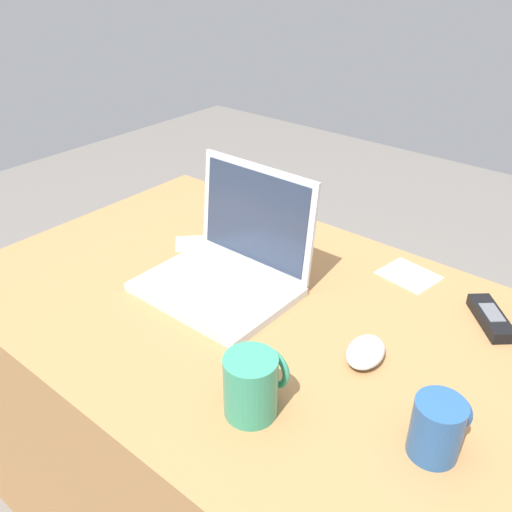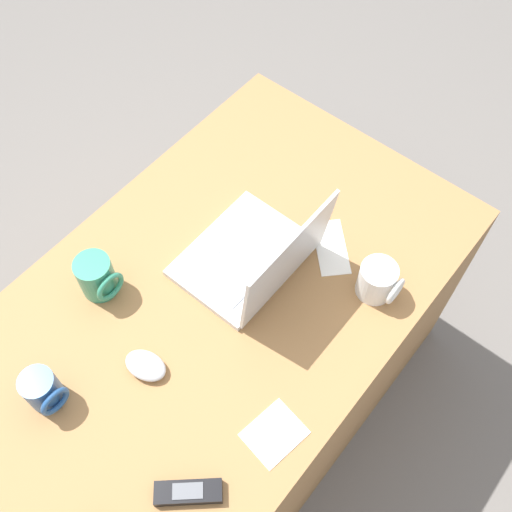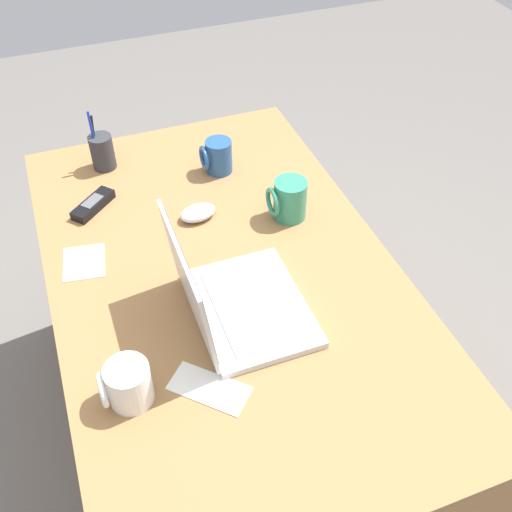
{
  "view_description": "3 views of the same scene",
  "coord_description": "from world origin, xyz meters",
  "px_view_note": "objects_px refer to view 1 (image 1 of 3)",
  "views": [
    {
      "loc": [
        0.55,
        -0.71,
        1.39
      ],
      "look_at": [
        -0.05,
        0.02,
        0.83
      ],
      "focal_mm": 38.86,
      "sensor_mm": 36.0,
      "label": 1
    },
    {
      "loc": [
        0.44,
        0.5,
        2.01
      ],
      "look_at": [
        -0.12,
        0.04,
        0.82
      ],
      "focal_mm": 43.15,
      "sensor_mm": 36.0,
      "label": 2
    },
    {
      "loc": [
        -0.97,
        0.28,
        1.74
      ],
      "look_at": [
        -0.06,
        -0.06,
        0.82
      ],
      "focal_mm": 42.3,
      "sensor_mm": 36.0,
      "label": 3
    }
  ],
  "objects_px": {
    "coffee_mug_tall": "(252,384)",
    "coffee_mug_spare": "(258,209)",
    "coffee_mug_white": "(438,426)",
    "laptop": "(229,265)",
    "cordless_phone": "(491,318)",
    "computer_mouse": "(364,353)"
  },
  "relations": [
    {
      "from": "laptop",
      "to": "coffee_mug_spare",
      "type": "relative_size",
      "value": 3.13
    },
    {
      "from": "laptop",
      "to": "coffee_mug_white",
      "type": "bearing_deg",
      "value": -14.61
    },
    {
      "from": "laptop",
      "to": "coffee_mug_white",
      "type": "height_order",
      "value": "laptop"
    },
    {
      "from": "laptop",
      "to": "coffee_mug_spare",
      "type": "xyz_separation_m",
      "value": [
        -0.13,
        0.25,
        -0.0
      ]
    },
    {
      "from": "coffee_mug_white",
      "to": "coffee_mug_spare",
      "type": "distance_m",
      "value": 0.77
    },
    {
      "from": "laptop",
      "to": "cordless_phone",
      "type": "xyz_separation_m",
      "value": [
        0.48,
        0.22,
        -0.04
      ]
    },
    {
      "from": "computer_mouse",
      "to": "coffee_mug_tall",
      "type": "relative_size",
      "value": 0.9
    },
    {
      "from": "cordless_phone",
      "to": "coffee_mug_spare",
      "type": "bearing_deg",
      "value": 177.14
    },
    {
      "from": "coffee_mug_tall",
      "to": "cordless_phone",
      "type": "xyz_separation_m",
      "value": [
        0.21,
        0.47,
        -0.04
      ]
    },
    {
      "from": "laptop",
      "to": "computer_mouse",
      "type": "distance_m",
      "value": 0.35
    },
    {
      "from": "computer_mouse",
      "to": "coffee_mug_spare",
      "type": "relative_size",
      "value": 0.98
    },
    {
      "from": "laptop",
      "to": "cordless_phone",
      "type": "relative_size",
      "value": 2.42
    },
    {
      "from": "coffee_mug_tall",
      "to": "coffee_mug_spare",
      "type": "relative_size",
      "value": 1.09
    },
    {
      "from": "coffee_mug_tall",
      "to": "coffee_mug_white",
      "type": "bearing_deg",
      "value": 23.2
    },
    {
      "from": "laptop",
      "to": "coffee_mug_spare",
      "type": "bearing_deg",
      "value": 117.18
    },
    {
      "from": "laptop",
      "to": "computer_mouse",
      "type": "xyz_separation_m",
      "value": [
        0.35,
        -0.03,
        -0.03
      ]
    },
    {
      "from": "computer_mouse",
      "to": "coffee_mug_tall",
      "type": "xyz_separation_m",
      "value": [
        -0.08,
        -0.22,
        0.04
      ]
    },
    {
      "from": "coffee_mug_spare",
      "to": "cordless_phone",
      "type": "xyz_separation_m",
      "value": [
        0.61,
        -0.03,
        -0.03
      ]
    },
    {
      "from": "laptop",
      "to": "coffee_mug_tall",
      "type": "height_order",
      "value": "laptop"
    },
    {
      "from": "coffee_mug_tall",
      "to": "coffee_mug_spare",
      "type": "xyz_separation_m",
      "value": [
        -0.4,
        0.5,
        -0.01
      ]
    },
    {
      "from": "laptop",
      "to": "coffee_mug_tall",
      "type": "relative_size",
      "value": 2.88
    },
    {
      "from": "laptop",
      "to": "cordless_phone",
      "type": "height_order",
      "value": "laptop"
    }
  ]
}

